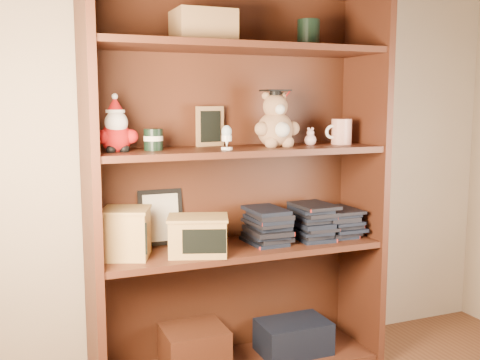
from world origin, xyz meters
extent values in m
cube|color=tan|center=(0.00, 1.50, 1.25)|extent=(3.00, 0.04, 2.50)
cube|color=#4C2415|center=(-0.47, 1.30, 0.80)|extent=(0.03, 0.35, 1.60)
cube|color=#4C2415|center=(0.70, 1.30, 0.80)|extent=(0.03, 0.35, 1.60)
cube|color=#472213|center=(0.12, 1.47, 0.80)|extent=(1.20, 0.02, 1.60)
cube|color=#4C2415|center=(0.12, 1.30, 1.34)|extent=(1.14, 0.33, 0.02)
cube|color=#472213|center=(-0.08, 1.30, 0.14)|extent=(0.25, 0.22, 0.18)
cube|color=black|center=(0.37, 1.30, 0.12)|extent=(0.30, 0.20, 0.14)
cube|color=#9E7547|center=(-0.03, 1.30, 1.41)|extent=(0.22, 0.18, 0.12)
cylinder|color=black|center=(0.42, 1.30, 1.41)|extent=(0.09, 0.09, 0.11)
cube|color=#4C2415|center=(0.12, 1.30, 0.54)|extent=(1.14, 0.33, 0.02)
cube|color=#4C2415|center=(0.12, 1.30, 0.94)|extent=(1.14, 0.33, 0.02)
sphere|color=#A50F0F|center=(-0.37, 1.30, 1.00)|extent=(0.11, 0.11, 0.11)
sphere|color=#A50F0F|center=(-0.42, 1.29, 1.01)|extent=(0.05, 0.05, 0.05)
sphere|color=#A50F0F|center=(-0.32, 1.29, 1.01)|extent=(0.05, 0.05, 0.05)
sphere|color=black|center=(-0.39, 1.28, 0.96)|extent=(0.04, 0.04, 0.04)
sphere|color=black|center=(-0.35, 1.28, 0.96)|extent=(0.04, 0.04, 0.04)
sphere|color=white|center=(-0.37, 1.29, 1.06)|extent=(0.08, 0.08, 0.08)
sphere|color=#D8B293|center=(-0.37, 1.30, 1.08)|extent=(0.06, 0.06, 0.06)
cone|color=#A50F0F|center=(-0.37, 1.30, 1.12)|extent=(0.06, 0.06, 0.06)
sphere|color=white|center=(-0.37, 1.30, 1.15)|extent=(0.02, 0.02, 0.02)
cylinder|color=white|center=(-0.37, 1.30, 1.10)|extent=(0.07, 0.07, 0.01)
cylinder|color=black|center=(-0.23, 1.30, 0.99)|extent=(0.07, 0.07, 0.08)
cylinder|color=beige|center=(-0.23, 1.30, 1.00)|extent=(0.07, 0.07, 0.02)
cube|color=#9E7547|center=(0.03, 1.42, 1.03)|extent=(0.13, 0.04, 0.16)
cube|color=black|center=(0.03, 1.41, 1.03)|extent=(0.09, 0.03, 0.13)
cube|color=#9E7547|center=(0.03, 1.45, 0.96)|extent=(0.06, 0.06, 0.01)
cylinder|color=white|center=(0.03, 1.23, 0.96)|extent=(0.04, 0.04, 0.01)
cone|color=white|center=(0.03, 1.23, 0.97)|extent=(0.02, 0.02, 0.03)
cylinder|color=white|center=(0.03, 1.23, 0.99)|extent=(0.04, 0.04, 0.02)
ellipsoid|color=silver|center=(0.03, 1.23, 1.02)|extent=(0.04, 0.04, 0.05)
sphere|color=#AA7F59|center=(0.27, 1.30, 1.02)|extent=(0.15, 0.15, 0.15)
sphere|color=white|center=(0.27, 1.24, 1.02)|extent=(0.06, 0.06, 0.06)
sphere|color=#AA7F59|center=(0.20, 1.28, 1.02)|extent=(0.06, 0.06, 0.06)
sphere|color=#AA7F59|center=(0.34, 1.28, 1.02)|extent=(0.06, 0.06, 0.06)
sphere|color=#AA7F59|center=(0.23, 1.26, 0.97)|extent=(0.05, 0.05, 0.05)
sphere|color=#AA7F59|center=(0.31, 1.26, 0.97)|extent=(0.05, 0.05, 0.05)
sphere|color=#AA7F59|center=(0.27, 1.30, 1.11)|extent=(0.10, 0.10, 0.10)
sphere|color=white|center=(0.27, 1.26, 1.10)|extent=(0.04, 0.04, 0.04)
sphere|color=#AA7F59|center=(0.23, 1.32, 1.15)|extent=(0.03, 0.03, 0.03)
sphere|color=#AA7F59|center=(0.31, 1.32, 1.15)|extent=(0.03, 0.03, 0.03)
cylinder|color=black|center=(0.27, 1.30, 1.16)|extent=(0.05, 0.05, 0.02)
cube|color=black|center=(0.27, 1.30, 1.18)|extent=(0.10, 0.10, 0.01)
cylinder|color=#A50F0F|center=(0.32, 1.28, 1.16)|extent=(0.00, 0.05, 0.03)
sphere|color=beige|center=(0.43, 1.30, 0.97)|extent=(0.05, 0.05, 0.05)
sphere|color=beige|center=(0.43, 1.30, 1.00)|extent=(0.03, 0.03, 0.03)
sphere|color=beige|center=(0.42, 1.30, 1.02)|extent=(0.01, 0.01, 0.01)
sphere|color=beige|center=(0.44, 1.30, 1.02)|extent=(0.01, 0.01, 0.01)
cylinder|color=silver|center=(0.58, 1.30, 1.00)|extent=(0.09, 0.09, 0.11)
torus|color=white|center=(0.54, 1.30, 1.00)|extent=(0.06, 0.01, 0.06)
cube|color=black|center=(-0.18, 1.45, 0.66)|extent=(0.18, 0.05, 0.23)
cube|color=beige|center=(-0.18, 1.44, 0.66)|extent=(0.15, 0.03, 0.19)
cube|color=tan|center=(-0.34, 1.30, 0.64)|extent=(0.21, 0.21, 0.18)
cube|color=black|center=(-0.34, 1.22, 0.64)|extent=(0.11, 0.04, 0.12)
cube|color=tan|center=(-0.34, 1.30, 0.73)|extent=(0.22, 0.22, 0.01)
cube|color=tan|center=(-0.08, 1.24, 0.62)|extent=(0.25, 0.21, 0.14)
cube|color=black|center=(-0.08, 1.16, 0.62)|extent=(0.16, 0.06, 0.09)
cube|color=tan|center=(-0.08, 1.24, 0.69)|extent=(0.27, 0.23, 0.01)
cube|color=black|center=(0.24, 1.30, 0.56)|extent=(0.14, 0.20, 0.02)
cube|color=black|center=(0.24, 1.30, 0.57)|extent=(0.14, 0.20, 0.02)
cube|color=black|center=(0.24, 1.30, 0.59)|extent=(0.14, 0.20, 0.02)
cube|color=black|center=(0.24, 1.30, 0.61)|extent=(0.14, 0.20, 0.02)
cube|color=black|center=(0.24, 1.30, 0.62)|extent=(0.14, 0.20, 0.02)
cube|color=black|center=(0.24, 1.30, 0.64)|extent=(0.14, 0.20, 0.02)
cube|color=black|center=(0.24, 1.30, 0.65)|extent=(0.14, 0.20, 0.02)
cube|color=black|center=(0.24, 1.30, 0.67)|extent=(0.14, 0.20, 0.02)
cube|color=black|center=(0.24, 1.30, 0.69)|extent=(0.14, 0.20, 0.02)
cube|color=black|center=(0.44, 1.30, 0.56)|extent=(0.14, 0.20, 0.02)
cube|color=black|center=(0.44, 1.30, 0.57)|extent=(0.14, 0.20, 0.02)
cube|color=black|center=(0.44, 1.30, 0.59)|extent=(0.14, 0.20, 0.02)
cube|color=black|center=(0.44, 1.30, 0.61)|extent=(0.14, 0.20, 0.02)
cube|color=black|center=(0.44, 1.30, 0.62)|extent=(0.14, 0.20, 0.02)
cube|color=black|center=(0.44, 1.30, 0.64)|extent=(0.14, 0.20, 0.02)
cube|color=black|center=(0.44, 1.30, 0.65)|extent=(0.14, 0.20, 0.02)
cube|color=black|center=(0.44, 1.30, 0.67)|extent=(0.14, 0.20, 0.02)
cube|color=black|center=(0.44, 1.30, 0.69)|extent=(0.14, 0.20, 0.02)
cube|color=black|center=(0.44, 1.30, 0.70)|extent=(0.14, 0.20, 0.02)
cube|color=black|center=(0.58, 1.30, 0.56)|extent=(0.14, 0.20, 0.02)
cube|color=black|center=(0.58, 1.30, 0.57)|extent=(0.14, 0.20, 0.02)
cube|color=black|center=(0.58, 1.30, 0.59)|extent=(0.14, 0.20, 0.02)
cube|color=black|center=(0.58, 1.30, 0.61)|extent=(0.14, 0.20, 0.02)
cube|color=black|center=(0.58, 1.30, 0.62)|extent=(0.14, 0.20, 0.02)
cube|color=black|center=(0.58, 1.30, 0.64)|extent=(0.14, 0.20, 0.02)
cube|color=black|center=(0.58, 1.30, 0.65)|extent=(0.14, 0.20, 0.02)
cube|color=black|center=(0.58, 1.30, 0.67)|extent=(0.14, 0.20, 0.02)
camera|label=1|loc=(-0.72, -0.75, 1.13)|focal=42.00mm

